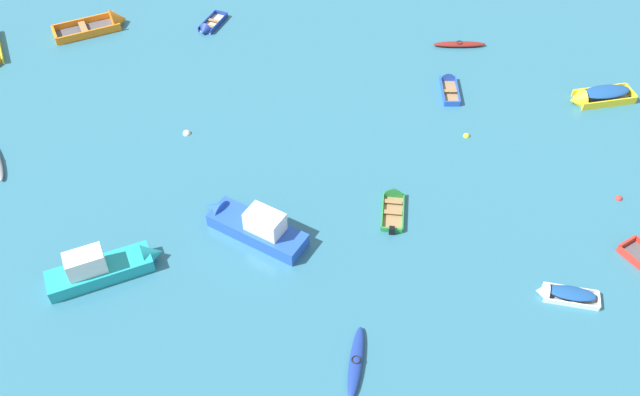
% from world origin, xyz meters
% --- Properties ---
extents(kayak_deep_blue_midfield_right, '(0.89, 3.35, 0.31)m').
position_xyz_m(kayak_deep_blue_midfield_right, '(1.85, 13.69, 0.15)').
color(kayak_deep_blue_midfield_right, navy).
rests_on(kayak_deep_blue_midfield_right, ground_plane).
extents(rowboat_blue_near_right, '(1.01, 2.89, 0.84)m').
position_xyz_m(rowboat_blue_near_right, '(7.12, 32.34, 0.15)').
color(rowboat_blue_near_right, '#99754C').
rests_on(rowboat_blue_near_right, ground_plane).
extents(rowboat_yellow_midfield_left, '(3.98, 2.17, 1.25)m').
position_xyz_m(rowboat_yellow_midfield_left, '(15.32, 31.21, 0.35)').
color(rowboat_yellow_midfield_left, gray).
rests_on(rowboat_yellow_midfield_left, ground_plane).
extents(kayak_maroon_far_left, '(3.33, 0.70, 0.31)m').
position_xyz_m(kayak_maroon_far_left, '(8.15, 36.42, 0.15)').
color(kayak_maroon_far_left, maroon).
rests_on(kayak_maroon_far_left, ground_plane).
extents(rowboat_white_back_row_center, '(2.80, 1.28, 0.83)m').
position_xyz_m(rowboat_white_back_row_center, '(10.70, 17.36, 0.22)').
color(rowboat_white_back_row_center, gray).
rests_on(rowboat_white_back_row_center, ground_plane).
extents(motor_launch_turquoise_back_row_left, '(5.16, 3.38, 1.91)m').
position_xyz_m(motor_launch_turquoise_back_row_left, '(-9.27, 17.71, 0.55)').
color(motor_launch_turquoise_back_row_left, teal).
rests_on(motor_launch_turquoise_back_row_left, ground_plane).
extents(rowboat_green_far_right, '(1.23, 3.02, 0.96)m').
position_xyz_m(rowboat_green_far_right, '(3.61, 22.73, 0.13)').
color(rowboat_green_far_right, '#99754C').
rests_on(rowboat_green_far_right, ground_plane).
extents(rowboat_deep_blue_outer_right, '(1.75, 2.81, 0.87)m').
position_xyz_m(rowboat_deep_blue_outer_right, '(-7.93, 37.61, 0.14)').
color(rowboat_deep_blue_outer_right, beige).
rests_on(rowboat_deep_blue_outer_right, ground_plane).
extents(motor_launch_blue_far_back, '(5.40, 3.79, 1.96)m').
position_xyz_m(motor_launch_blue_far_back, '(-3.13, 20.46, 0.56)').
color(motor_launch_blue_far_back, blue).
rests_on(motor_launch_blue_far_back, ground_plane).
extents(rowboat_orange_cluster_inner, '(4.86, 3.60, 1.57)m').
position_xyz_m(rowboat_orange_cluster_inner, '(-14.59, 37.66, 0.23)').
color(rowboat_orange_cluster_inner, '#4C4C51').
rests_on(rowboat_orange_cluster_inner, ground_plane).
extents(mooring_buoy_central, '(0.36, 0.36, 0.36)m').
position_xyz_m(mooring_buoy_central, '(7.73, 27.83, 0.00)').
color(mooring_buoy_central, yellow).
rests_on(mooring_buoy_central, ground_plane).
extents(mooring_buoy_between_boats_left, '(0.42, 0.42, 0.42)m').
position_xyz_m(mooring_buoy_between_boats_left, '(-7.48, 27.35, 0.00)').
color(mooring_buoy_between_boats_left, silver).
rests_on(mooring_buoy_between_boats_left, ground_plane).
extents(mooring_buoy_outer_edge, '(0.35, 0.35, 0.35)m').
position_xyz_m(mooring_buoy_outer_edge, '(14.79, 23.46, 0.00)').
color(mooring_buoy_outer_edge, red).
rests_on(mooring_buoy_outer_edge, ground_plane).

